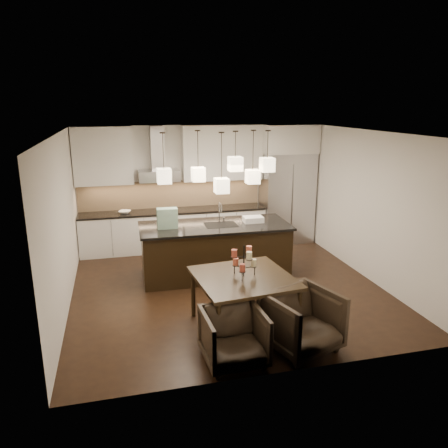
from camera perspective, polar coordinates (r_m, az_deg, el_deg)
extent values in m
cube|color=black|center=(8.16, 0.34, -8.24)|extent=(5.50, 5.50, 0.02)
cube|color=white|center=(7.48, 0.38, 11.94)|extent=(5.50, 5.50, 0.02)
cube|color=silver|center=(10.33, -3.47, 5.04)|extent=(5.50, 0.02, 2.80)
cube|color=silver|center=(5.19, 8.00, -5.85)|extent=(5.50, 0.02, 2.80)
cube|color=silver|center=(7.52, -20.45, 0.07)|extent=(0.02, 5.50, 2.80)
cube|color=silver|center=(8.78, 18.10, 2.41)|extent=(0.02, 5.50, 2.80)
cube|color=#B7B7BA|center=(10.63, 8.17, 3.41)|extent=(1.20, 0.72, 2.15)
cube|color=silver|center=(10.42, 8.47, 10.95)|extent=(1.26, 0.72, 0.65)
cube|color=silver|center=(10.14, -6.50, -0.81)|extent=(4.21, 0.62, 0.88)
cube|color=black|center=(10.03, -6.58, 1.71)|extent=(4.21, 0.66, 0.04)
cube|color=tan|center=(10.24, -6.86, 3.92)|extent=(4.21, 0.02, 0.63)
cube|color=silver|center=(9.86, -15.55, 8.55)|extent=(1.25, 0.35, 1.25)
cube|color=silver|center=(10.15, -0.23, 9.30)|extent=(1.85, 0.35, 1.25)
cube|color=#B7B7BA|center=(9.88, -8.50, 6.29)|extent=(0.90, 0.52, 0.24)
cube|color=#B7B7BA|center=(9.91, -8.71, 9.81)|extent=(0.30, 0.28, 0.96)
imported|color=silver|center=(9.89, -12.84, 1.53)|extent=(0.33, 0.33, 0.06)
cube|color=black|center=(8.53, -1.19, -3.56)|extent=(2.81, 1.18, 0.98)
cube|color=black|center=(8.37, -1.21, -0.25)|extent=(2.90, 1.27, 0.04)
cube|color=#18563E|center=(8.17, -7.42, 0.75)|extent=(0.38, 0.21, 0.38)
cube|color=silver|center=(8.56, 3.82, 0.61)|extent=(0.39, 0.28, 0.11)
cylinder|color=beige|center=(6.44, 3.87, -5.06)|extent=(0.09, 0.09, 0.11)
cylinder|color=#E46548|center=(6.47, 1.53, -4.93)|extent=(0.09, 0.09, 0.11)
cylinder|color=#AE4433|center=(6.25, 2.42, -5.72)|extent=(0.09, 0.09, 0.11)
cylinder|color=#E46548|center=(6.46, 3.28, -3.36)|extent=(0.09, 0.09, 0.11)
cylinder|color=#AE4433|center=(6.30, 1.35, -3.84)|extent=(0.09, 0.09, 0.11)
cylinder|color=beige|center=(6.21, 3.32, -4.13)|extent=(0.09, 0.09, 0.11)
imported|color=black|center=(5.82, 1.30, -14.55)|extent=(0.81, 0.83, 0.73)
imported|color=black|center=(6.18, 10.12, -12.34)|extent=(1.12, 1.14, 0.83)
cube|color=#F7E3B5|center=(7.73, -7.83, 6.22)|extent=(0.24, 0.24, 0.26)
cube|color=#F7E3B5|center=(8.28, -3.38, 6.48)|extent=(0.24, 0.24, 0.26)
cube|color=#F7E3B5|center=(8.03, 1.49, 7.85)|extent=(0.24, 0.24, 0.26)
cube|color=#F7E3B5|center=(8.38, 3.76, 6.20)|extent=(0.24, 0.24, 0.26)
cube|color=#F7E3B5|center=(8.27, 5.66, 7.71)|extent=(0.24, 0.24, 0.26)
cube|color=#F7E3B5|center=(7.77, -0.32, 5.03)|extent=(0.24, 0.24, 0.26)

